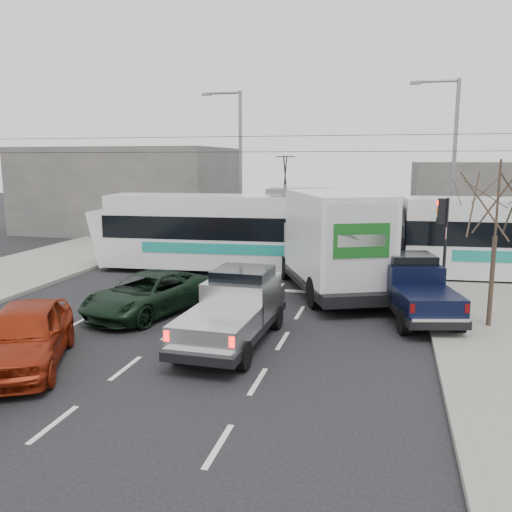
% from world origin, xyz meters
% --- Properties ---
extents(ground, '(120.00, 120.00, 0.00)m').
position_xyz_m(ground, '(0.00, 0.00, 0.00)').
color(ground, black).
rests_on(ground, ground).
extents(rails, '(60.00, 1.60, 0.03)m').
position_xyz_m(rails, '(0.00, 10.00, 0.01)').
color(rails, '#33302D').
rests_on(rails, ground).
extents(building_left, '(14.00, 10.00, 6.00)m').
position_xyz_m(building_left, '(-14.00, 22.00, 3.00)').
color(building_left, slate).
rests_on(building_left, ground).
extents(building_right, '(12.00, 10.00, 5.00)m').
position_xyz_m(building_right, '(12.00, 24.00, 2.50)').
color(building_right, slate).
rests_on(building_right, ground).
extents(bare_tree, '(2.40, 2.40, 5.00)m').
position_xyz_m(bare_tree, '(7.60, 2.50, 3.79)').
color(bare_tree, '#47382B').
rests_on(bare_tree, ground).
extents(traffic_signal, '(0.44, 0.44, 3.60)m').
position_xyz_m(traffic_signal, '(6.47, 6.50, 2.74)').
color(traffic_signal, black).
rests_on(traffic_signal, ground).
extents(street_lamp_near, '(2.38, 0.25, 9.00)m').
position_xyz_m(street_lamp_near, '(7.31, 14.00, 5.11)').
color(street_lamp_near, slate).
rests_on(street_lamp_near, ground).
extents(street_lamp_far, '(2.38, 0.25, 9.00)m').
position_xyz_m(street_lamp_far, '(-4.19, 16.00, 5.11)').
color(street_lamp_far, slate).
rests_on(street_lamp_far, ground).
extents(catenary, '(60.00, 0.20, 7.00)m').
position_xyz_m(catenary, '(0.00, 10.00, 3.88)').
color(catenary, black).
rests_on(catenary, ground).
extents(tram, '(25.95, 4.45, 5.27)m').
position_xyz_m(tram, '(4.57, 9.66, 1.87)').
color(tram, white).
rests_on(tram, ground).
extents(silver_pickup, '(2.11, 5.52, 1.98)m').
position_xyz_m(silver_pickup, '(0.39, -0.31, 0.99)').
color(silver_pickup, black).
rests_on(silver_pickup, ground).
extents(box_truck, '(5.58, 8.33, 3.95)m').
position_xyz_m(box_truck, '(2.37, 6.11, 1.95)').
color(box_truck, black).
rests_on(box_truck, ground).
extents(navy_pickup, '(2.83, 5.07, 2.02)m').
position_xyz_m(navy_pickup, '(5.43, 3.38, 1.00)').
color(navy_pickup, black).
rests_on(navy_pickup, ground).
extents(green_car, '(3.54, 5.40, 1.38)m').
position_xyz_m(green_car, '(-3.25, 1.65, 0.69)').
color(green_car, black).
rests_on(green_car, ground).
extents(red_car, '(3.66, 5.08, 1.61)m').
position_xyz_m(red_car, '(-4.19, -3.45, 0.80)').
color(red_car, maroon).
rests_on(red_car, ground).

